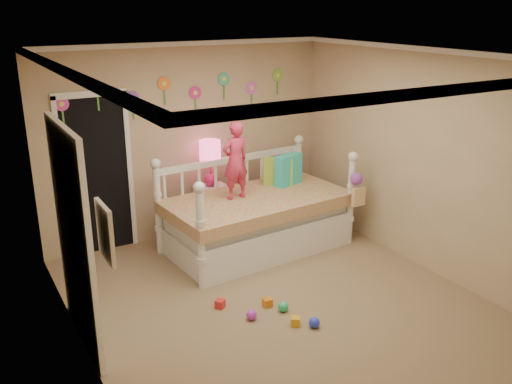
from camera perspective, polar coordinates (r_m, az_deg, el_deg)
floor at (r=6.12m, az=2.03°, el=-11.11°), size 4.00×4.50×0.01m
ceiling at (r=5.32m, az=2.37°, el=13.95°), size 4.00×4.50×0.01m
back_wall at (r=7.51m, az=-7.00°, el=5.22°), size 4.00×0.01×2.60m
left_wall at (r=4.88m, az=-18.17°, el=-3.18°), size 0.01×4.50×2.60m
right_wall at (r=6.82m, az=16.61°, el=3.16°), size 0.01×4.50×2.60m
crown_molding at (r=5.32m, az=2.36°, el=13.63°), size 4.00×4.50×0.06m
daybed at (r=7.10m, az=0.04°, el=-0.98°), size 2.45×1.44×1.28m
pillow_turquoise at (r=7.49m, az=3.34°, el=2.30°), size 0.44×0.25×0.41m
pillow_lime at (r=7.49m, az=2.27°, el=2.15°), size 0.41×0.32×0.37m
child at (r=6.87m, az=-2.16°, el=3.24°), size 0.38×0.26×0.98m
nightstand at (r=7.67m, az=-4.59°, el=-1.84°), size 0.44×0.35×0.70m
table_lamp at (r=7.44m, az=-4.75°, el=3.71°), size 0.29×0.29×0.63m
closet_doorway at (r=7.19m, az=-16.05°, el=1.80°), size 0.90×0.04×2.07m
flower_decals at (r=7.34m, az=-7.81°, el=9.97°), size 3.40×0.02×0.50m
mirror_closet at (r=5.26m, az=-18.18°, el=-4.55°), size 0.07×1.30×2.10m
wall_picture at (r=3.98m, az=-15.26°, el=-4.07°), size 0.05×0.34×0.42m
hanging_bag at (r=7.20m, az=10.32°, el=0.15°), size 0.20×0.16×0.36m
toy_scatter at (r=5.96m, az=0.13°, el=-11.33°), size 1.23×1.51×0.11m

